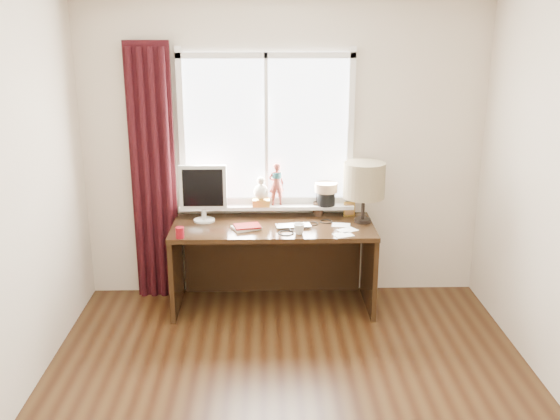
{
  "coord_description": "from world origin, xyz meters",
  "views": [
    {
      "loc": [
        -0.16,
        -3.35,
        2.41
      ],
      "look_at": [
        -0.05,
        1.25,
        1.0
      ],
      "focal_mm": 40.0,
      "sensor_mm": 36.0,
      "label": 1
    }
  ],
  "objects_px": {
    "table_lamp": "(364,181)",
    "red_cup": "(180,233)",
    "mug": "(299,228)",
    "desk": "(273,248)",
    "laptop": "(294,226)",
    "monitor": "(203,190)"
  },
  "relations": [
    {
      "from": "red_cup",
      "to": "table_lamp",
      "type": "distance_m",
      "value": 1.58
    },
    {
      "from": "desk",
      "to": "table_lamp",
      "type": "height_order",
      "value": "table_lamp"
    },
    {
      "from": "red_cup",
      "to": "desk",
      "type": "relative_size",
      "value": 0.05
    },
    {
      "from": "red_cup",
      "to": "table_lamp",
      "type": "xyz_separation_m",
      "value": [
        1.51,
        0.37,
        0.32
      ]
    },
    {
      "from": "desk",
      "to": "red_cup",
      "type": "bearing_deg",
      "value": -151.84
    },
    {
      "from": "red_cup",
      "to": "desk",
      "type": "bearing_deg",
      "value": 28.16
    },
    {
      "from": "desk",
      "to": "table_lamp",
      "type": "bearing_deg",
      "value": -2.3
    },
    {
      "from": "monitor",
      "to": "table_lamp",
      "type": "distance_m",
      "value": 1.36
    },
    {
      "from": "table_lamp",
      "to": "red_cup",
      "type": "bearing_deg",
      "value": -166.36
    },
    {
      "from": "monitor",
      "to": "table_lamp",
      "type": "height_order",
      "value": "table_lamp"
    },
    {
      "from": "laptop",
      "to": "red_cup",
      "type": "relative_size",
      "value": 3.29
    },
    {
      "from": "table_lamp",
      "to": "desk",
      "type": "bearing_deg",
      "value": 177.7
    },
    {
      "from": "laptop",
      "to": "mug",
      "type": "bearing_deg",
      "value": -83.47
    },
    {
      "from": "mug",
      "to": "desk",
      "type": "distance_m",
      "value": 0.48
    },
    {
      "from": "mug",
      "to": "red_cup",
      "type": "xyz_separation_m",
      "value": [
        -0.95,
        -0.08,
        -0.0
      ]
    },
    {
      "from": "mug",
      "to": "red_cup",
      "type": "bearing_deg",
      "value": -175.19
    },
    {
      "from": "laptop",
      "to": "red_cup",
      "type": "distance_m",
      "value": 0.94
    },
    {
      "from": "mug",
      "to": "monitor",
      "type": "relative_size",
      "value": 0.18
    },
    {
      "from": "red_cup",
      "to": "table_lamp",
      "type": "relative_size",
      "value": 0.17
    },
    {
      "from": "table_lamp",
      "to": "laptop",
      "type": "bearing_deg",
      "value": -167.84
    },
    {
      "from": "monitor",
      "to": "desk",
      "type": "bearing_deg",
      "value": -3.06
    },
    {
      "from": "red_cup",
      "to": "mug",
      "type": "bearing_deg",
      "value": 4.81
    }
  ]
}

